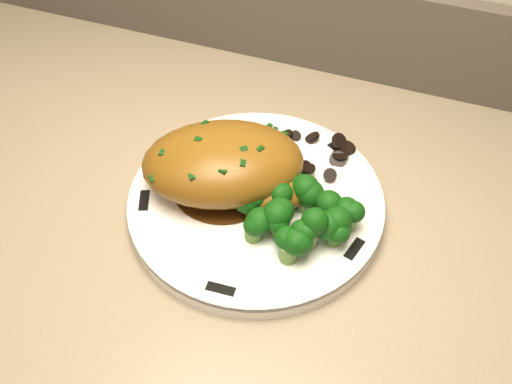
% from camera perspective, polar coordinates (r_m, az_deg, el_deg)
% --- Properties ---
extents(plate, '(0.31, 0.31, 0.02)m').
position_cam_1_polar(plate, '(0.64, 0.00, -1.10)').
color(plate, white).
rests_on(plate, counter).
extents(rim_accent_0, '(0.03, 0.02, 0.00)m').
position_cam_1_polar(rim_accent_0, '(0.68, 7.34, 3.70)').
color(rim_accent_0, black).
rests_on(rim_accent_0, plate).
extents(rim_accent_1, '(0.03, 0.02, 0.00)m').
position_cam_1_polar(rim_accent_1, '(0.70, -3.02, 5.81)').
color(rim_accent_1, black).
rests_on(rim_accent_1, plate).
extents(rim_accent_2, '(0.02, 0.03, 0.00)m').
position_cam_1_polar(rim_accent_2, '(0.64, -9.91, -0.76)').
color(rim_accent_2, black).
rests_on(rim_accent_2, plate).
extents(rim_accent_3, '(0.03, 0.01, 0.00)m').
position_cam_1_polar(rim_accent_3, '(0.57, -3.16, -8.61)').
color(rim_accent_3, black).
rests_on(rim_accent_3, plate).
extents(rim_accent_4, '(0.02, 0.03, 0.00)m').
position_cam_1_polar(rim_accent_4, '(0.60, 8.74, -5.04)').
color(rim_accent_4, black).
rests_on(rim_accent_4, plate).
extents(gravy_pool, '(0.11, 0.11, 0.00)m').
position_cam_1_polar(gravy_pool, '(0.64, -2.85, 0.69)').
color(gravy_pool, '#3E220B').
rests_on(gravy_pool, plate).
extents(chicken_breast, '(0.19, 0.16, 0.06)m').
position_cam_1_polar(chicken_breast, '(0.62, -2.45, 2.31)').
color(chicken_breast, brown).
rests_on(chicken_breast, plate).
extents(mushroom_pile, '(0.08, 0.06, 0.02)m').
position_cam_1_polar(mushroom_pile, '(0.67, 4.22, 3.30)').
color(mushroom_pile, black).
rests_on(mushroom_pile, plate).
extents(broccoli_florets, '(0.11, 0.09, 0.04)m').
position_cam_1_polar(broccoli_florets, '(0.59, 3.73, -2.11)').
color(broccoli_florets, '#578638').
rests_on(broccoli_florets, plate).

